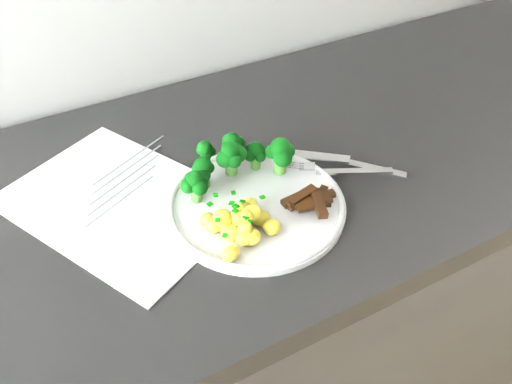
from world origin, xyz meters
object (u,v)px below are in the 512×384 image
object	(u,v)px
counter	(256,332)
knife	(357,166)
fork	(338,170)
plate	(256,204)
potatoes	(240,224)
beef_strips	(310,200)
broccoli	(235,159)
recipe_paper	(121,202)

from	to	relation	value
counter	knife	size ratio (longest dim) A/B	15.09
fork	plate	bearing A→B (deg)	179.32
potatoes	beef_strips	size ratio (longest dim) A/B	1.25
plate	potatoes	world-z (taller)	potatoes
fork	counter	bearing A→B (deg)	139.67
potatoes	fork	bearing A→B (deg)	11.40
beef_strips	fork	xyz separation A→B (m)	(0.07, 0.04, -0.00)
potatoes	knife	size ratio (longest dim) A/B	0.62
broccoli	plate	bearing A→B (deg)	-89.91
counter	beef_strips	size ratio (longest dim) A/B	30.36
broccoli	fork	size ratio (longest dim) A/B	1.23
potatoes	broccoli	bearing A→B (deg)	66.44
recipe_paper	plate	bearing A→B (deg)	-32.16
broccoli	knife	bearing A→B (deg)	-19.87
recipe_paper	broccoli	xyz separation A→B (m)	(0.16, -0.04, 0.04)
recipe_paper	broccoli	size ratio (longest dim) A/B	2.19
beef_strips	knife	distance (m)	0.12
recipe_paper	potatoes	world-z (taller)	potatoes
counter	broccoli	xyz separation A→B (m)	(-0.04, -0.01, 0.48)
counter	fork	bearing A→B (deg)	-40.33
broccoli	beef_strips	xyz separation A→B (m)	(0.06, -0.10, -0.03)
counter	potatoes	world-z (taller)	potatoes
plate	knife	xyz separation A→B (m)	(0.17, 0.00, 0.00)
potatoes	knife	world-z (taller)	potatoes
potatoes	fork	size ratio (longest dim) A/B	0.66
fork	knife	distance (m)	0.04
counter	recipe_paper	size ratio (longest dim) A/B	5.95
plate	knife	bearing A→B (deg)	0.20
counter	broccoli	world-z (taller)	broccoli
counter	beef_strips	distance (m)	0.47
recipe_paper	plate	xyz separation A→B (m)	(0.16, -0.10, 0.01)
broccoli	beef_strips	distance (m)	0.12
beef_strips	knife	world-z (taller)	beef_strips
counter	broccoli	distance (m)	0.48
recipe_paper	fork	world-z (taller)	fork
recipe_paper	knife	distance (m)	0.35
recipe_paper	potatoes	size ratio (longest dim) A/B	4.08
broccoli	knife	xyz separation A→B (m)	(0.17, -0.06, -0.04)
recipe_paper	broccoli	world-z (taller)	broccoli
counter	knife	bearing A→B (deg)	-30.57
recipe_paper	plate	distance (m)	0.19
broccoli	knife	size ratio (longest dim) A/B	1.16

